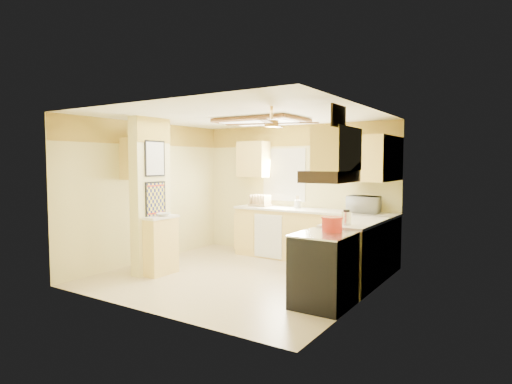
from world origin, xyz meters
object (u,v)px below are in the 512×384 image
Objects in this scene: microwave at (364,204)px; dutch_oven at (332,224)px; stove at (324,270)px; kettle at (346,218)px; bowl at (164,214)px.

microwave is 1.99m from dutch_oven.
stove is 4.41× the size of kettle.
kettle is (2.78, 0.66, 0.07)m from bowl.
kettle reaches higher than bowl.
stove is at bearing 95.07° from microwave.
dutch_oven is 1.35× the size of kettle.
bowl reaches higher than stove.
dutch_oven is at bearing 3.79° from bowl.
dutch_oven reaches higher than stove.
stove is 3.27× the size of dutch_oven.
microwave reaches higher than kettle.
stove is 0.59m from dutch_oven.
kettle is at bearing 87.42° from stove.
dutch_oven is (0.25, -1.97, -0.07)m from microwave.
kettle is (0.01, 0.48, 0.03)m from dutch_oven.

